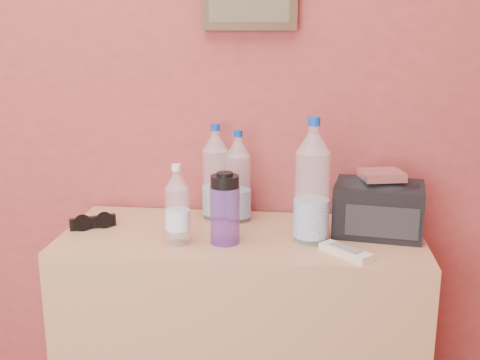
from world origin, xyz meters
name	(u,v)px	position (x,y,z in m)	size (l,w,h in m)	color
dresser	(242,334)	(0.55, 1.75, 0.34)	(1.09, 0.45, 0.68)	tan
pet_large_b	(216,177)	(0.45, 1.90, 0.82)	(0.08, 0.08, 0.31)	silver
pet_large_c	(238,181)	(0.52, 1.89, 0.81)	(0.08, 0.08, 0.29)	white
pet_large_d	(312,188)	(0.76, 1.72, 0.84)	(0.10, 0.10, 0.37)	silver
pet_small	(177,209)	(0.38, 1.65, 0.78)	(0.07, 0.07, 0.24)	white
nalgene_bottle	(225,208)	(0.51, 1.68, 0.78)	(0.09, 0.09, 0.21)	#5E2B91
sunglasses	(93,222)	(0.08, 1.76, 0.70)	(0.14, 0.05, 0.04)	black
ac_remote	(346,252)	(0.85, 1.61, 0.69)	(0.16, 0.05, 0.02)	silver
toiletry_bag	(379,205)	(0.96, 1.80, 0.77)	(0.26, 0.19, 0.18)	black
foil_packet	(382,175)	(0.96, 1.78, 0.87)	(0.12, 0.10, 0.02)	silver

